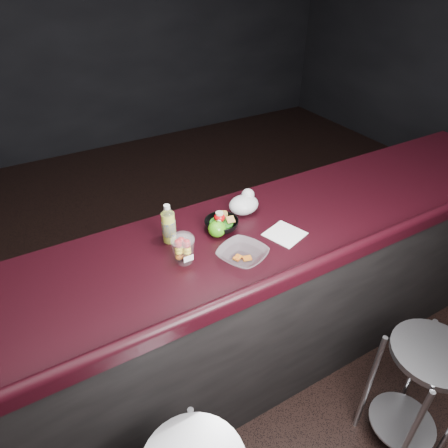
{
  "coord_description": "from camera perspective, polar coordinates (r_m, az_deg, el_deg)",
  "views": [
    {
      "loc": [
        -0.78,
        -0.97,
        2.14
      ],
      "look_at": [
        -0.03,
        0.32,
        1.1
      ],
      "focal_mm": 32.0,
      "sensor_mm": 36.0,
      "label": 1
    }
  ],
  "objects": [
    {
      "name": "counter",
      "position": [
        2.21,
        1.05,
        -12.62
      ],
      "size": [
        4.06,
        0.71,
        1.02
      ],
      "color": "black",
      "rests_on": "ground"
    },
    {
      "name": "green_apple",
      "position": [
        1.86,
        -1.01,
        -0.7
      ],
      "size": [
        0.08,
        0.08,
        0.09
      ],
      "color": "#2D7C0E",
      "rests_on": "counter"
    },
    {
      "name": "room_shell",
      "position": [
        1.28,
        9.06,
        20.64
      ],
      "size": [
        8.0,
        8.0,
        8.0
      ],
      "color": "black",
      "rests_on": "ground"
    },
    {
      "name": "plastic_bag",
      "position": [
        2.02,
        2.91,
        2.95
      ],
      "size": [
        0.16,
        0.13,
        0.11
      ],
      "color": "silver",
      "rests_on": "counter"
    },
    {
      "name": "takeout_bowl",
      "position": [
        1.73,
        2.67,
        -4.44
      ],
      "size": [
        0.27,
        0.27,
        0.05
      ],
      "rotation": [
        0.0,
        0.0,
        0.41
      ],
      "color": "silver",
      "rests_on": "counter"
    },
    {
      "name": "snack_bowl",
      "position": [
        1.9,
        -0.39,
        0.02
      ],
      "size": [
        0.18,
        0.18,
        0.09
      ],
      "rotation": [
        0.0,
        0.0,
        -0.09
      ],
      "color": "black",
      "rests_on": "counter"
    },
    {
      "name": "lemonade_bottle",
      "position": [
        1.82,
        -7.91,
        -0.31
      ],
      "size": [
        0.06,
        0.06,
        0.19
      ],
      "color": "yellow",
      "rests_on": "counter"
    },
    {
      "name": "ground",
      "position": [
        2.47,
        4.85,
        -25.13
      ],
      "size": [
        8.0,
        8.0,
        0.0
      ],
      "primitive_type": "plane",
      "color": "black",
      "rests_on": "ground"
    },
    {
      "name": "stool_right",
      "position": [
        2.13,
        26.42,
        -19.27
      ],
      "size": [
        0.42,
        0.42,
        0.73
      ],
      "rotation": [
        0.0,
        0.0,
        -0.17
      ],
      "color": "#A9A9AE",
      "rests_on": "ground"
    },
    {
      "name": "fruit_cup",
      "position": [
        1.69,
        -5.85,
        -3.38
      ],
      "size": [
        0.1,
        0.1,
        0.15
      ],
      "color": "white",
      "rests_on": "counter"
    },
    {
      "name": "paper_napkin",
      "position": [
        1.91,
        8.67,
        -1.43
      ],
      "size": [
        0.2,
        0.2,
        0.0
      ],
      "primitive_type": "cube",
      "rotation": [
        0.0,
        0.0,
        0.31
      ],
      "color": "white",
      "rests_on": "counter"
    }
  ]
}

